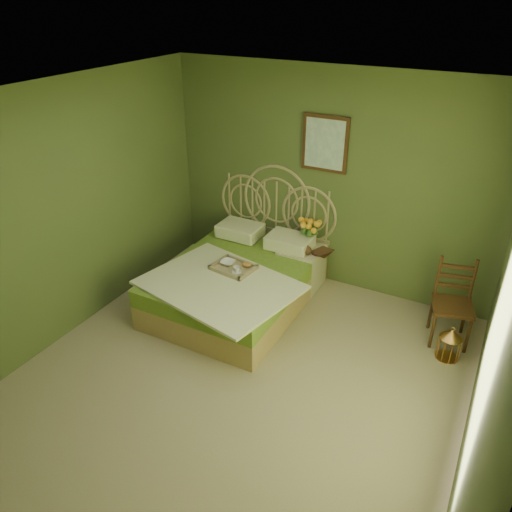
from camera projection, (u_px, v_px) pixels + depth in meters
The scene contains 14 objects.
floor at pixel (233, 386), 4.70m from camera, with size 4.50×4.50×0.00m, color tan.
ceiling at pixel (225, 104), 3.45m from camera, with size 4.50×4.50×0.00m, color silver.
wall_back at pixel (329, 182), 5.82m from camera, with size 4.00×4.00×0.00m, color #566133.
wall_left at pixel (55, 219), 4.90m from camera, with size 4.50×4.50×0.00m, color #566133.
wall_right at pixel (493, 339), 3.25m from camera, with size 4.50×4.50×0.00m, color #566133.
wall_art at pixel (325, 144), 5.60m from camera, with size 0.54×0.04×0.64m.
bed at pixel (240, 278), 5.83m from camera, with size 1.77×2.23×1.38m.
nightstand at pixel (302, 261), 6.11m from camera, with size 0.48×0.48×0.96m.
chair at pixel (455, 297), 5.13m from camera, with size 0.48×0.48×0.90m.
birdcage at pixel (449, 344), 4.98m from camera, with size 0.22×0.22×0.34m.
book_lower at pixel (316, 250), 5.95m from camera, with size 0.18×0.24×0.02m, color #381E0F.
book_upper at pixel (316, 249), 5.94m from camera, with size 0.17×0.23×0.02m, color #472819.
cereal_bowl at pixel (228, 263), 5.65m from camera, with size 0.16×0.16×0.04m, color white.
coffee_cup at pixel (237, 270), 5.49m from camera, with size 0.07×0.07×0.07m, color white.
Camera 1 is at (1.85, -3.01, 3.34)m, focal length 35.00 mm.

